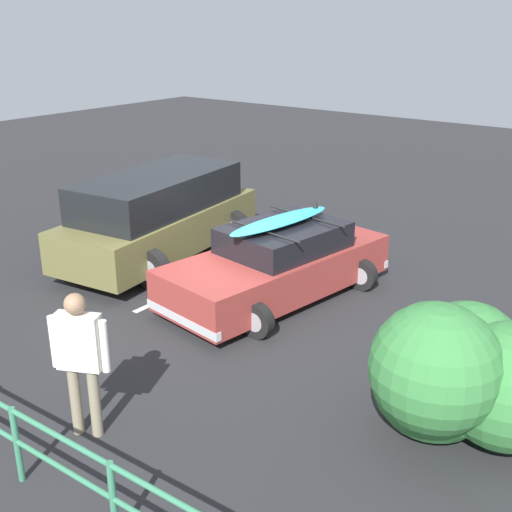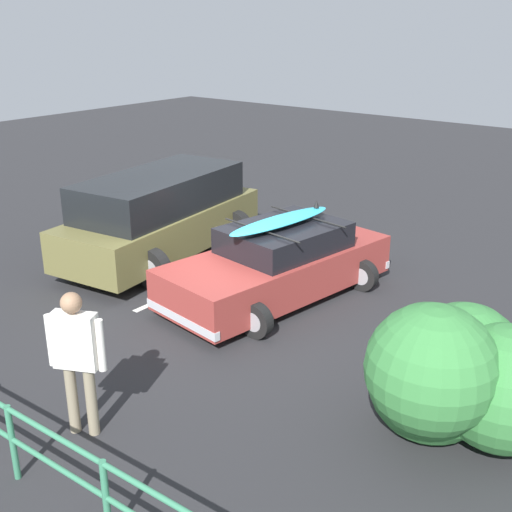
{
  "view_description": "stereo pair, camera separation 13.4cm",
  "coord_description": "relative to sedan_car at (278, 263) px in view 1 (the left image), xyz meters",
  "views": [
    {
      "loc": [
        -6.62,
        7.88,
        4.73
      ],
      "look_at": [
        -0.48,
        -0.11,
        0.95
      ],
      "focal_mm": 45.0,
      "sensor_mm": 36.0,
      "label": 1
    },
    {
      "loc": [
        -6.72,
        7.8,
        4.73
      ],
      "look_at": [
        -0.48,
        -0.11,
        0.95
      ],
      "focal_mm": 45.0,
      "sensor_mm": 36.0,
      "label": 2
    }
  ],
  "objects": [
    {
      "name": "suv_car",
      "position": [
        3.06,
        -0.11,
        0.3
      ],
      "size": [
        2.98,
        4.99,
        1.78
      ],
      "color": "brown",
      "rests_on": "ground"
    },
    {
      "name": "ground_plane",
      "position": [
        0.49,
        0.75,
        -0.63
      ],
      "size": [
        44.0,
        44.0,
        0.02
      ],
      "primitive_type": "cube",
      "color": "#28282B",
      "rests_on": "ground"
    },
    {
      "name": "bush_near_left",
      "position": [
        -4.1,
        2.03,
        0.2
      ],
      "size": [
        2.28,
        2.29,
        1.89
      ],
      "color": "#4C3828",
      "rests_on": "ground"
    },
    {
      "name": "parking_stripe",
      "position": [
        1.53,
        0.04,
        -0.62
      ],
      "size": [
        0.12,
        4.04,
        0.0
      ],
      "primitive_type": "cube",
      "rotation": [
        0.0,
        0.0,
        1.57
      ],
      "color": "silver",
      "rests_on": "ground"
    },
    {
      "name": "person_bystander",
      "position": [
        -0.56,
        4.7,
        0.48
      ],
      "size": [
        0.65,
        0.42,
        1.84
      ],
      "color": "gray",
      "rests_on": "ground"
    },
    {
      "name": "sedan_car",
      "position": [
        0.0,
        0.0,
        0.0
      ],
      "size": [
        2.7,
        4.56,
        1.59
      ],
      "color": "#9E3833",
      "rests_on": "ground"
    }
  ]
}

